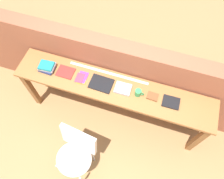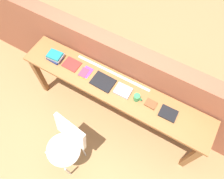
{
  "view_description": "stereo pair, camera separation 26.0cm",
  "coord_description": "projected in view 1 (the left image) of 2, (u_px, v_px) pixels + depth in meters",
  "views": [
    {
      "loc": [
        0.38,
        -0.92,
        3.19
      ],
      "look_at": [
        0.0,
        0.25,
        0.9
      ],
      "focal_mm": 35.0,
      "sensor_mm": 36.0,
      "label": 1
    },
    {
      "loc": [
        0.62,
        -0.82,
        3.19
      ],
      "look_at": [
        0.0,
        0.25,
        0.9
      ],
      "focal_mm": 35.0,
      "sensor_mm": 36.0,
      "label": 2
    }
  ],
  "objects": [
    {
      "name": "ground_plane",
      "position": [
        107.0,
        132.0,
        3.28
      ],
      "size": [
        40.0,
        40.0,
        0.0
      ],
      "primitive_type": "plane",
      "color": "#9E7547"
    },
    {
      "name": "brick_wall_back",
      "position": [
        121.0,
        75.0,
        3.01
      ],
      "size": [
        6.0,
        0.2,
        1.26
      ],
      "primitive_type": "cube",
      "color": "#935138",
      "rests_on": "ground"
    },
    {
      "name": "sideboard",
      "position": [
        113.0,
        92.0,
        2.76
      ],
      "size": [
        2.5,
        0.44,
        0.88
      ],
      "color": "#996033",
      "rests_on": "ground"
    },
    {
      "name": "chair_white_moulded",
      "position": [
        76.0,
        152.0,
        2.62
      ],
      "size": [
        0.49,
        0.5,
        0.89
      ],
      "color": "silver",
      "rests_on": "ground"
    },
    {
      "name": "book_stack_leftmost",
      "position": [
        47.0,
        67.0,
        2.73
      ],
      "size": [
        0.2,
        0.17,
        0.09
      ],
      "color": "navy",
      "rests_on": "sideboard"
    },
    {
      "name": "magazine_cycling",
      "position": [
        66.0,
        72.0,
        2.73
      ],
      "size": [
        0.21,
        0.17,
        0.01
      ],
      "primitive_type": "cube",
      "rotation": [
        0.0,
        0.0,
        -0.01
      ],
      "color": "red",
      "rests_on": "sideboard"
    },
    {
      "name": "pamphlet_pile_colourful",
      "position": [
        82.0,
        78.0,
        2.69
      ],
      "size": [
        0.15,
        0.19,
        0.01
      ],
      "color": "yellow",
      "rests_on": "sideboard"
    },
    {
      "name": "book_open_centre",
      "position": [
        101.0,
        84.0,
        2.65
      ],
      "size": [
        0.28,
        0.21,
        0.02
      ],
      "primitive_type": "cube",
      "rotation": [
        0.0,
        0.0,
        -0.03
      ],
      "color": "black",
      "rests_on": "sideboard"
    },
    {
      "name": "book_grey_hardcover",
      "position": [
        123.0,
        89.0,
        2.61
      ],
      "size": [
        0.2,
        0.16,
        0.03
      ],
      "primitive_type": "cube",
      "rotation": [
        0.0,
        0.0,
        0.03
      ],
      "color": "#9E9EA3",
      "rests_on": "sideboard"
    },
    {
      "name": "mug",
      "position": [
        138.0,
        93.0,
        2.55
      ],
      "size": [
        0.11,
        0.08,
        0.09
      ],
      "color": "#338C4C",
      "rests_on": "sideboard"
    },
    {
      "name": "leather_journal_brown",
      "position": [
        153.0,
        96.0,
        2.57
      ],
      "size": [
        0.13,
        0.1,
        0.02
      ],
      "primitive_type": "cube",
      "rotation": [
        0.0,
        0.0,
        -0.03
      ],
      "color": "brown",
      "rests_on": "sideboard"
    },
    {
      "name": "book_repair_rightmost",
      "position": [
        171.0,
        102.0,
        2.53
      ],
      "size": [
        0.2,
        0.16,
        0.02
      ],
      "primitive_type": "cube",
      "rotation": [
        0.0,
        0.0,
        0.02
      ],
      "color": "black",
      "rests_on": "sideboard"
    },
    {
      "name": "ruler_metal_back_edge",
      "position": [
        109.0,
        73.0,
        2.73
      ],
      "size": [
        1.03,
        0.03,
        0.0
      ],
      "primitive_type": "cube",
      "color": "silver",
      "rests_on": "sideboard"
    }
  ]
}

